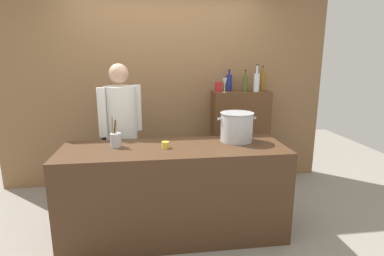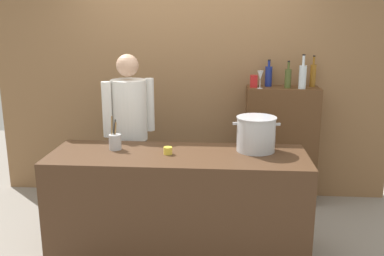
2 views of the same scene
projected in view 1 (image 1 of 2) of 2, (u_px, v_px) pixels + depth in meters
name	position (u px, v px, depth m)	size (l,w,h in m)	color
ground_plane	(175.00, 233.00, 3.06)	(8.00, 8.00, 0.00)	gray
brick_back_panel	(165.00, 74.00, 4.07)	(4.40, 0.10, 3.00)	olive
prep_counter	(175.00, 191.00, 2.96)	(2.12, 0.70, 0.90)	#472D1C
bar_cabinet	(239.00, 138.00, 4.20)	(0.76, 0.32, 1.28)	brown
chef	(121.00, 127.00, 3.38)	(0.46, 0.42, 1.66)	black
stockpot_large	(237.00, 127.00, 3.04)	(0.39, 0.33, 0.29)	#B7BABF
utensil_crock	(116.00, 140.00, 2.85)	(0.10, 0.10, 0.29)	#B7BABF
butter_jar	(166.00, 145.00, 2.83)	(0.07, 0.07, 0.06)	yellow
wine_bottle_cobalt	(229.00, 83.00, 4.06)	(0.07, 0.07, 0.28)	navy
wine_bottle_clear	(257.00, 82.00, 3.96)	(0.08, 0.08, 0.35)	silver
wine_bottle_amber	(262.00, 81.00, 4.12)	(0.06, 0.06, 0.33)	#8C5919
wine_bottle_olive	(245.00, 84.00, 3.98)	(0.07, 0.07, 0.28)	#475123
wine_glass_wide	(225.00, 82.00, 3.88)	(0.06, 0.06, 0.19)	silver
spice_tin_red	(219.00, 87.00, 3.98)	(0.07, 0.07, 0.13)	red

